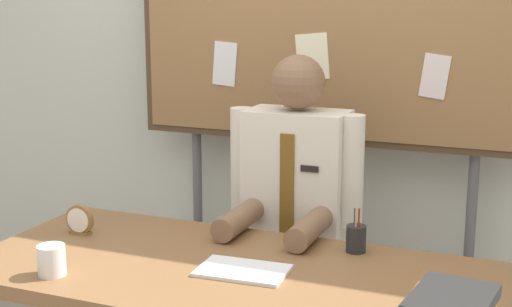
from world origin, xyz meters
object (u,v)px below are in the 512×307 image
object	(u,v)px
open_notebook	(243,271)
pen_holder	(356,238)
bulletin_board	(326,10)
coffee_mug	(52,260)
person	(295,239)
desk	(235,292)
desk_clock	(80,221)

from	to	relation	value
open_notebook	pen_holder	xyz separation A→B (m)	(0.29, 0.33, 0.04)
bulletin_board	coffee_mug	bearing A→B (deg)	-112.92
coffee_mug	pen_holder	world-z (taller)	pen_holder
open_notebook	person	bearing A→B (deg)	93.50
coffee_mug	desk	bearing A→B (deg)	27.89
person	bulletin_board	size ratio (longest dim) A/B	0.64
bulletin_board	person	bearing A→B (deg)	-90.00
pen_holder	desk	bearing A→B (deg)	-136.47
desk_clock	coffee_mug	size ratio (longest dim) A/B	1.14
bulletin_board	open_notebook	xyz separation A→B (m)	(0.04, -0.97, -0.81)
desk_clock	pen_holder	size ratio (longest dim) A/B	0.70
coffee_mug	open_notebook	bearing A→B (deg)	24.58
desk	person	distance (m)	0.59
person	pen_holder	distance (m)	0.45
bulletin_board	desk_clock	distance (m)	1.33
person	desk_clock	distance (m)	0.85
open_notebook	coffee_mug	bearing A→B (deg)	-155.42
bulletin_board	desk_clock	size ratio (longest dim) A/B	19.18
bulletin_board	coffee_mug	size ratio (longest dim) A/B	21.85
bulletin_board	pen_holder	xyz separation A→B (m)	(0.32, -0.64, -0.76)
bulletin_board	coffee_mug	world-z (taller)	bulletin_board
desk	bulletin_board	distance (m)	1.31
desk	bulletin_board	xyz separation A→B (m)	(0.00, 0.95, 0.89)
coffee_mug	desk_clock	bearing A→B (deg)	113.42
desk	pen_holder	distance (m)	0.47
open_notebook	coffee_mug	world-z (taller)	coffee_mug
person	bulletin_board	bearing A→B (deg)	90.00
open_notebook	desk_clock	size ratio (longest dim) A/B	2.56
open_notebook	coffee_mug	xyz separation A→B (m)	(-0.56, -0.25, 0.04)
pen_holder	coffee_mug	bearing A→B (deg)	-145.35
coffee_mug	pen_holder	bearing A→B (deg)	34.65
desk	desk_clock	distance (m)	0.70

